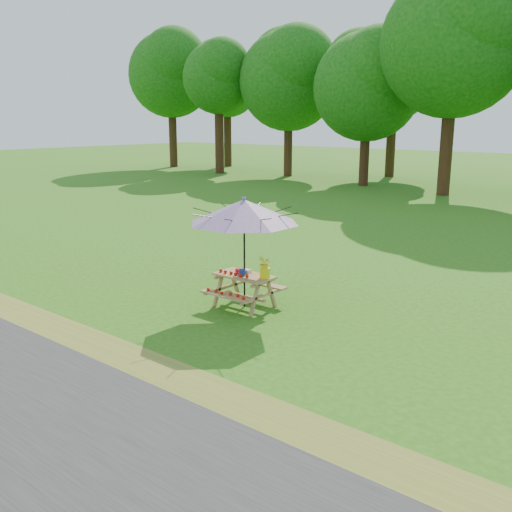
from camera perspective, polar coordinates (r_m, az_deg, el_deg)
The scene contains 8 objects.
ground at distance 13.46m, azimuth -12.76°, elevation -2.76°, with size 120.00×120.00×0.00m, color #2E6012.
drygrass_strip at distance 12.05m, azimuth -23.35°, elevation -5.47°, with size 120.00×1.20×0.01m, color olive.
treeline at distance 31.85m, azimuth 21.71°, elevation 20.38°, with size 60.00×12.00×16.00m, color #0E510D, non-canonical shape.
picnic_table at distance 11.49m, azimuth -1.17°, elevation -3.53°, with size 1.20×1.32×0.67m.
patio_umbrella at distance 11.12m, azimuth -1.19°, elevation 4.49°, with size 2.85×2.85×2.25m.
produce_bins at distance 11.41m, azimuth -1.36°, elevation -1.58°, with size 0.28×0.37×0.13m.
tomatoes_row at distance 11.35m, azimuth -2.33°, elevation -1.76°, with size 0.77×0.13×0.07m, color red, non-canonical shape.
flower_bucket at distance 11.10m, azimuth 0.90°, elevation -1.04°, with size 0.34×0.33×0.44m.
Camera 1 is at (10.31, -7.82, 3.69)m, focal length 40.00 mm.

